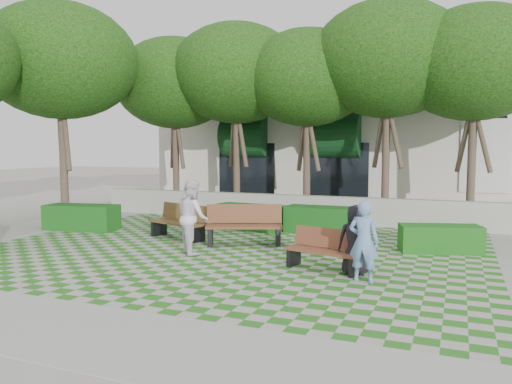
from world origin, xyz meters
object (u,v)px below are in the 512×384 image
at_px(bench_west, 179,222).
at_px(hedge_west, 82,217).
at_px(hedge_midright, 324,220).
at_px(hedge_midleft, 250,217).
at_px(bench_mid, 244,226).
at_px(hedge_east, 440,239).
at_px(person_white, 193,217).
at_px(person_blue, 364,241).
at_px(person_dark, 355,240).
at_px(bench_east, 325,250).

height_order(bench_west, hedge_west, bench_west).
distance_m(hedge_midright, hedge_midleft, 2.25).
height_order(bench_mid, bench_west, bench_mid).
bearing_deg(hedge_east, person_white, -156.50).
xyz_separation_m(hedge_east, hedge_midleft, (-5.51, 1.39, 0.05)).
height_order(hedge_east, person_blue, person_blue).
height_order(hedge_midleft, person_dark, person_dark).
bearing_deg(hedge_midright, hedge_west, -162.17).
bearing_deg(person_white, hedge_east, -112.05).
xyz_separation_m(hedge_midright, hedge_west, (-6.97, -2.24, -0.00)).
bearing_deg(hedge_midleft, bench_mid, -70.90).
bearing_deg(hedge_midleft, bench_west, -118.84).
height_order(bench_mid, hedge_east, bench_mid).
height_order(hedge_midleft, hedge_west, hedge_west).
distance_m(bench_mid, hedge_east, 4.80).
distance_m(bench_east, bench_west, 5.00).
relative_size(bench_mid, hedge_midleft, 0.95).
height_order(hedge_east, hedge_midleft, hedge_midleft).
relative_size(hedge_midright, hedge_west, 1.01).
height_order(hedge_midright, person_white, person_white).
bearing_deg(hedge_midright, bench_east, -75.11).
bearing_deg(person_white, bench_west, -5.65).
xyz_separation_m(person_blue, person_white, (-4.18, 1.03, 0.11)).
distance_m(hedge_west, person_blue, 9.44).
relative_size(bench_mid, hedge_east, 1.10).
relative_size(bench_west, hedge_east, 1.02).
bearing_deg(person_blue, bench_west, -21.74).
distance_m(hedge_midleft, hedge_west, 5.14).
height_order(bench_west, hedge_midleft, bench_west).
distance_m(bench_east, hedge_east, 3.47).
bearing_deg(hedge_west, bench_west, -2.63).
bearing_deg(hedge_midright, person_white, -118.26).
bearing_deg(hedge_west, bench_east, -14.64).
height_order(hedge_east, hedge_midright, hedge_midright).
height_order(hedge_midright, hedge_midleft, hedge_midright).
distance_m(hedge_east, person_white, 5.92).
height_order(bench_east, person_dark, person_dark).
bearing_deg(person_white, hedge_midleft, -43.94).
xyz_separation_m(bench_west, person_dark, (5.24, -2.10, 0.24)).
relative_size(bench_east, person_blue, 1.10).
bearing_deg(hedge_midright, person_dark, -68.22).
relative_size(hedge_east, hedge_midright, 0.85).
distance_m(bench_mid, hedge_west, 5.53).
relative_size(bench_west, hedge_midleft, 0.88).
bearing_deg(hedge_midleft, person_blue, -48.09).
xyz_separation_m(bench_mid, person_blue, (3.50, -2.49, 0.27)).
distance_m(person_blue, person_white, 4.31).
bearing_deg(hedge_midright, bench_mid, -119.97).
bearing_deg(hedge_midleft, hedge_midright, 5.68).
bearing_deg(bench_east, person_blue, -20.86).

